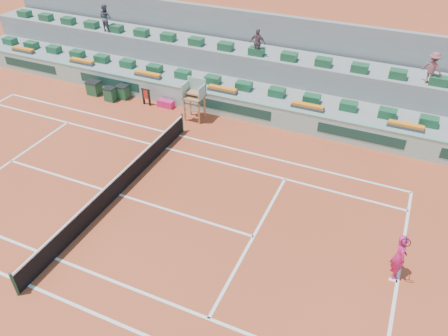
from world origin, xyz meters
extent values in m
plane|color=#A73E20|center=(0.00, 0.00, 0.00)|extent=(90.00, 90.00, 0.00)
cube|color=gray|center=(0.00, 10.70, 0.60)|extent=(36.00, 4.00, 1.20)
cube|color=gray|center=(0.00, 12.30, 1.30)|extent=(36.00, 2.40, 2.60)
cube|color=gray|center=(0.00, 13.90, 2.20)|extent=(36.00, 0.40, 4.40)
cube|color=#D91C6A|center=(-2.27, 8.02, 0.22)|extent=(0.98, 0.44, 0.44)
imported|color=#504F5C|center=(-8.63, 11.57, 3.47)|extent=(0.95, 0.80, 1.75)
imported|color=brown|center=(2.10, 11.54, 3.40)|extent=(0.96, 0.44, 1.61)
imported|color=#90484E|center=(11.54, 11.72, 3.43)|extent=(1.24, 1.01, 1.67)
cube|color=white|center=(11.88, 0.00, 0.01)|extent=(0.12, 10.97, 0.01)
cube|color=white|center=(0.00, -5.49, 0.01)|extent=(23.77, 0.12, 0.01)
cube|color=white|center=(0.00, 5.49, 0.01)|extent=(23.77, 0.12, 0.01)
cube|color=white|center=(0.00, -4.12, 0.01)|extent=(23.77, 0.12, 0.01)
cube|color=white|center=(0.00, 4.12, 0.01)|extent=(23.77, 0.12, 0.01)
cube|color=white|center=(-6.40, 0.00, 0.01)|extent=(0.12, 8.23, 0.01)
cube|color=white|center=(6.40, 0.00, 0.01)|extent=(0.12, 8.23, 0.01)
cube|color=white|center=(0.00, 0.00, 0.01)|extent=(12.80, 0.12, 0.01)
cube|color=white|center=(11.73, 0.00, 0.01)|extent=(0.30, 0.12, 0.01)
cube|color=black|center=(0.00, 0.00, 0.46)|extent=(0.03, 11.87, 0.92)
cube|color=white|center=(0.00, 0.00, 0.95)|extent=(0.06, 11.87, 0.07)
cylinder|color=#1D452D|center=(0.00, -5.94, 0.55)|extent=(0.10, 0.10, 1.10)
cylinder|color=#1D452D|center=(0.00, 5.94, 0.55)|extent=(0.10, 0.10, 1.10)
cube|color=#96BDAA|center=(0.00, 8.50, 0.60)|extent=(36.00, 0.30, 1.20)
cube|color=gray|center=(0.00, 8.50, 1.23)|extent=(36.00, 0.34, 0.06)
cube|color=#15392F|center=(-13.00, 8.34, 0.65)|extent=(4.40, 0.02, 0.56)
cube|color=#15392F|center=(-6.50, 8.34, 0.65)|extent=(4.40, 0.02, 0.56)
cube|color=#15392F|center=(2.00, 8.34, 0.65)|extent=(4.40, 0.02, 0.56)
cube|color=#15392F|center=(9.00, 8.34, 0.65)|extent=(4.40, 0.02, 0.56)
cube|color=#A0663D|center=(-0.45, 7.05, 0.68)|extent=(0.08, 0.08, 1.35)
cube|color=#A0663D|center=(0.45, 7.05, 0.68)|extent=(0.08, 0.08, 1.35)
cube|color=#A0663D|center=(-0.45, 7.75, 0.68)|extent=(0.08, 0.08, 1.35)
cube|color=#A0663D|center=(0.45, 7.75, 0.68)|extent=(0.08, 0.08, 1.35)
cube|color=#A0663D|center=(0.00, 7.40, 1.39)|extent=(1.10, 0.90, 0.08)
cube|color=#96BDAA|center=(0.00, 7.78, 1.90)|extent=(1.10, 0.08, 1.00)
cube|color=#96BDAA|center=(-0.52, 7.40, 1.75)|extent=(0.06, 0.90, 0.80)
cube|color=#96BDAA|center=(0.52, 7.40, 1.75)|extent=(0.06, 0.90, 0.80)
cube|color=#A0663D|center=(0.00, 7.50, 1.63)|extent=(0.80, 0.60, 0.08)
cube|color=#A0663D|center=(0.00, 7.05, 0.35)|extent=(0.90, 0.08, 0.06)
cube|color=#A0663D|center=(0.00, 7.05, 0.75)|extent=(0.90, 0.08, 0.06)
cube|color=#A0663D|center=(0.00, 7.05, 1.10)|extent=(0.90, 0.08, 0.06)
cube|color=#1C5430|center=(-16.00, 9.80, 1.42)|extent=(0.90, 0.60, 0.44)
cube|color=#1C5430|center=(-14.00, 9.80, 1.42)|extent=(0.90, 0.60, 0.44)
cube|color=#1C5430|center=(-12.00, 9.80, 1.42)|extent=(0.90, 0.60, 0.44)
cube|color=#1C5430|center=(-10.00, 9.80, 1.42)|extent=(0.90, 0.60, 0.44)
cube|color=#1C5430|center=(-8.00, 9.80, 1.42)|extent=(0.90, 0.60, 0.44)
cube|color=#1C5430|center=(-6.00, 9.80, 1.42)|extent=(0.90, 0.60, 0.44)
cube|color=#1C5430|center=(-4.00, 9.80, 1.42)|extent=(0.90, 0.60, 0.44)
cube|color=#1C5430|center=(-2.00, 9.80, 1.42)|extent=(0.90, 0.60, 0.44)
cube|color=#1C5430|center=(0.00, 9.80, 1.42)|extent=(0.90, 0.60, 0.44)
cube|color=#1C5430|center=(2.00, 9.80, 1.42)|extent=(0.90, 0.60, 0.44)
cube|color=#1C5430|center=(4.00, 9.80, 1.42)|extent=(0.90, 0.60, 0.44)
cube|color=#1C5430|center=(6.00, 9.80, 1.42)|extent=(0.90, 0.60, 0.44)
cube|color=#1C5430|center=(8.00, 9.80, 1.42)|extent=(0.90, 0.60, 0.44)
cube|color=#1C5430|center=(10.00, 9.80, 1.42)|extent=(0.90, 0.60, 0.44)
cube|color=#1C5430|center=(12.00, 9.80, 1.42)|extent=(0.90, 0.60, 0.44)
cube|color=#1C5430|center=(-16.00, 11.70, 2.82)|extent=(0.90, 0.60, 0.44)
cube|color=#1C5430|center=(-14.00, 11.70, 2.82)|extent=(0.90, 0.60, 0.44)
cube|color=#1C5430|center=(-12.00, 11.70, 2.82)|extent=(0.90, 0.60, 0.44)
cube|color=#1C5430|center=(-10.00, 11.70, 2.82)|extent=(0.90, 0.60, 0.44)
cube|color=#1C5430|center=(-8.00, 11.70, 2.82)|extent=(0.90, 0.60, 0.44)
cube|color=#1C5430|center=(-6.00, 11.70, 2.82)|extent=(0.90, 0.60, 0.44)
cube|color=#1C5430|center=(-4.00, 11.70, 2.82)|extent=(0.90, 0.60, 0.44)
cube|color=#1C5430|center=(-2.00, 11.70, 2.82)|extent=(0.90, 0.60, 0.44)
cube|color=#1C5430|center=(0.00, 11.70, 2.82)|extent=(0.90, 0.60, 0.44)
cube|color=#1C5430|center=(2.00, 11.70, 2.82)|extent=(0.90, 0.60, 0.44)
cube|color=#1C5430|center=(4.00, 11.70, 2.82)|extent=(0.90, 0.60, 0.44)
cube|color=#1C5430|center=(6.00, 11.70, 2.82)|extent=(0.90, 0.60, 0.44)
cube|color=#1C5430|center=(8.00, 11.70, 2.82)|extent=(0.90, 0.60, 0.44)
cube|color=#1C5430|center=(10.00, 11.70, 2.82)|extent=(0.90, 0.60, 0.44)
cube|color=#1C5430|center=(12.00, 11.70, 2.82)|extent=(0.90, 0.60, 0.44)
cube|color=#454545|center=(-14.00, 9.00, 1.28)|extent=(1.80, 0.36, 0.16)
cube|color=orange|center=(-14.00, 9.00, 1.42)|extent=(1.70, 0.32, 0.12)
cube|color=#454545|center=(-9.00, 9.00, 1.28)|extent=(1.80, 0.36, 0.16)
cube|color=orange|center=(-9.00, 9.00, 1.42)|extent=(1.70, 0.32, 0.12)
cube|color=#454545|center=(-4.00, 9.00, 1.28)|extent=(1.80, 0.36, 0.16)
cube|color=orange|center=(-4.00, 9.00, 1.42)|extent=(1.70, 0.32, 0.12)
cube|color=#454545|center=(1.00, 9.00, 1.28)|extent=(1.80, 0.36, 0.16)
cube|color=orange|center=(1.00, 9.00, 1.42)|extent=(1.70, 0.32, 0.12)
cube|color=#454545|center=(6.00, 9.00, 1.28)|extent=(1.80, 0.36, 0.16)
cube|color=orange|center=(6.00, 9.00, 1.42)|extent=(1.70, 0.32, 0.12)
cube|color=#454545|center=(11.00, 9.00, 1.28)|extent=(1.80, 0.36, 0.16)
cube|color=orange|center=(11.00, 9.00, 1.42)|extent=(1.70, 0.32, 0.12)
cube|color=#194B2D|center=(-5.24, 7.93, 0.40)|extent=(0.67, 0.58, 0.80)
cube|color=black|center=(-5.24, 7.93, 0.82)|extent=(0.71, 0.62, 0.04)
cube|color=#194B2D|center=(-5.76, 7.37, 0.40)|extent=(0.63, 0.54, 0.80)
cube|color=black|center=(-5.76, 7.37, 0.82)|extent=(0.66, 0.57, 0.04)
cube|color=#194B2D|center=(-7.21, 7.67, 0.40)|extent=(0.77, 0.66, 0.80)
cube|color=black|center=(-7.21, 7.67, 0.82)|extent=(0.81, 0.70, 0.04)
cube|color=black|center=(-3.65, 7.79, 0.50)|extent=(0.10, 0.10, 1.00)
cube|color=black|center=(-3.25, 7.79, 0.50)|extent=(0.10, 0.10, 1.00)
cube|color=black|center=(-3.45, 7.79, 1.00)|extent=(0.58, 0.08, 0.06)
cube|color=red|center=(-3.45, 7.77, 0.70)|extent=(0.43, 0.04, 0.56)
imported|color=#D91C6A|center=(11.70, 0.28, 0.96)|extent=(0.66, 0.81, 1.92)
cylinder|color=black|center=(11.70, -0.02, 2.05)|extent=(0.03, 0.35, 0.09)
torus|color=black|center=(11.70, -0.24, 2.12)|extent=(0.31, 0.08, 0.31)
camera|label=1|loc=(10.39, -11.79, 12.42)|focal=35.00mm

